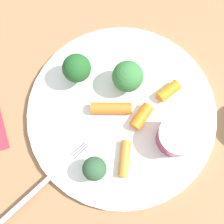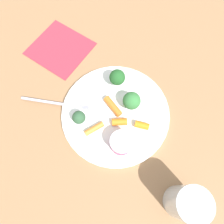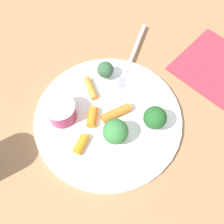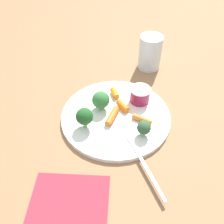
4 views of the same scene
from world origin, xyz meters
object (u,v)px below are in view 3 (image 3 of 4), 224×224
at_px(plate, 108,118).
at_px(sauce_cup, 61,111).
at_px(broccoli_floret_2, 105,70).
at_px(carrot_stick_3, 81,144).
at_px(carrot_stick_1, 91,88).
at_px(broccoli_floret_1, 116,132).
at_px(carrot_stick_0, 116,113).
at_px(carrot_stick_2, 92,117).
at_px(napkin, 217,66).
at_px(broccoli_floret_0, 155,118).
at_px(fork, 132,55).

relative_size(plate, sauce_cup, 5.08).
bearing_deg(broccoli_floret_2, sauce_cup, 8.22).
bearing_deg(carrot_stick_3, carrot_stick_1, -136.70).
height_order(sauce_cup, carrot_stick_1, sauce_cup).
bearing_deg(plate, broccoli_floret_1, 66.91).
xyz_separation_m(broccoli_floret_1, carrot_stick_0, (-0.03, -0.03, -0.02)).
xyz_separation_m(broccoli_floret_2, carrot_stick_2, (0.08, 0.06, -0.01)).
distance_m(broccoli_floret_1, napkin, 0.28).
distance_m(sauce_cup, carrot_stick_3, 0.07).
bearing_deg(carrot_stick_1, plate, 79.42).
relative_size(broccoli_floret_0, broccoli_floret_1, 1.05).
height_order(broccoli_floret_0, carrot_stick_1, broccoli_floret_0).
bearing_deg(napkin, sauce_cup, -19.27).
bearing_deg(fork, carrot_stick_1, 4.84).
xyz_separation_m(carrot_stick_1, carrot_stick_3, (0.09, 0.08, 0.00)).
bearing_deg(plate, broccoli_floret_2, -127.29).
height_order(plate, carrot_stick_1, carrot_stick_1).
height_order(broccoli_floret_1, napkin, broccoli_floret_1).
distance_m(carrot_stick_0, napkin, 0.25).
bearing_deg(broccoli_floret_1, broccoli_floret_0, 158.47).
distance_m(broccoli_floret_0, carrot_stick_1, 0.14).
bearing_deg(broccoli_floret_1, carrot_stick_0, -132.97).
relative_size(broccoli_floret_1, fork, 0.32).
distance_m(broccoli_floret_2, carrot_stick_3, 0.16).
xyz_separation_m(fork, napkin, (-0.12, 0.14, -0.01)).
relative_size(plate, carrot_stick_3, 7.98).
height_order(sauce_cup, napkin, sauce_cup).
bearing_deg(broccoli_floret_0, napkin, -176.90).
xyz_separation_m(carrot_stick_3, napkin, (-0.33, 0.04, -0.02)).
distance_m(plate, carrot_stick_3, 0.08).
distance_m(plate, carrot_stick_0, 0.02).
distance_m(sauce_cup, carrot_stick_0, 0.10).
bearing_deg(carrot_stick_3, carrot_stick_2, -149.46).
xyz_separation_m(broccoli_floret_2, carrot_stick_1, (0.04, 0.01, -0.02)).
bearing_deg(sauce_cup, carrot_stick_2, 132.92).
height_order(carrot_stick_0, fork, carrot_stick_0).
distance_m(sauce_cup, fork, 0.20).
relative_size(carrot_stick_1, carrot_stick_3, 1.44).
xyz_separation_m(carrot_stick_0, carrot_stick_2, (0.04, -0.02, 0.00)).
distance_m(sauce_cup, broccoli_floret_1, 0.11).
relative_size(carrot_stick_1, fork, 0.31).
relative_size(sauce_cup, broccoli_floret_2, 1.35).
height_order(broccoli_floret_1, carrot_stick_3, broccoli_floret_1).
height_order(broccoli_floret_0, broccoli_floret_1, broccoli_floret_0).
bearing_deg(broccoli_floret_0, carrot_stick_1, -74.61).
xyz_separation_m(sauce_cup, carrot_stick_0, (-0.08, 0.06, -0.01)).
xyz_separation_m(sauce_cup, broccoli_floret_1, (-0.05, 0.10, 0.01)).
distance_m(sauce_cup, broccoli_floret_2, 0.12).
bearing_deg(plate, sauce_cup, -41.65).
height_order(plate, broccoli_floret_0, broccoli_floret_0).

